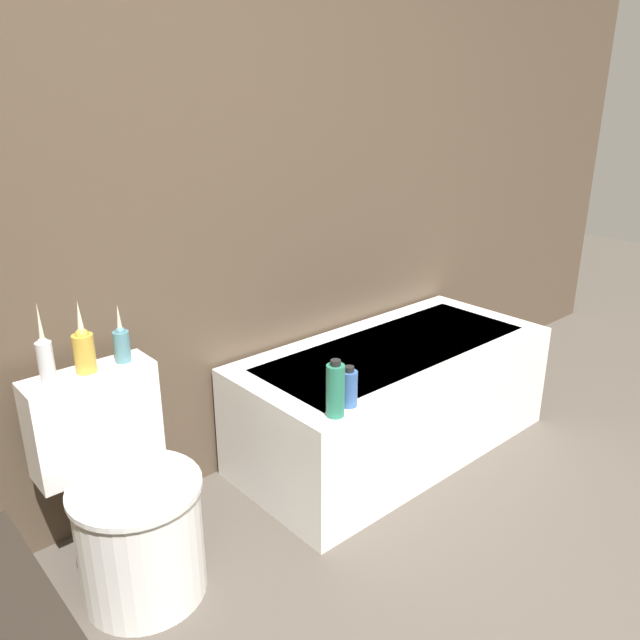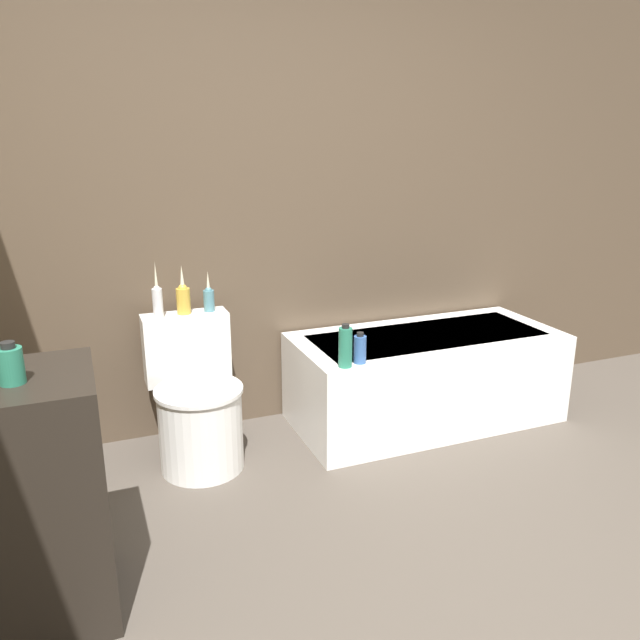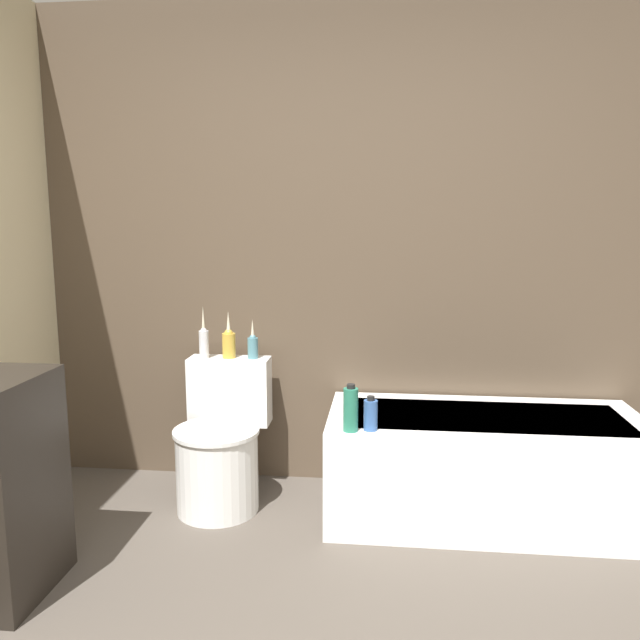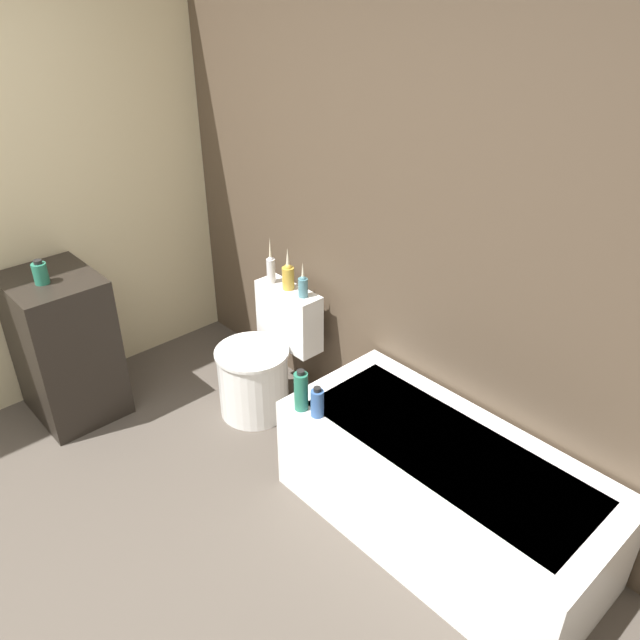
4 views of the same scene
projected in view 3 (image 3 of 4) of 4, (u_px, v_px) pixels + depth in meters
name	position (u px, v px, depth m)	size (l,w,h in m)	color
wall_back_tiled	(344.00, 250.00, 3.37)	(6.40, 0.06, 2.60)	brown
bathtub	(483.00, 466.00, 3.07)	(1.52, 0.70, 0.52)	white
toilet	(221.00, 448.00, 3.20)	(0.44, 0.58, 0.73)	white
vase_gold	(204.00, 341.00, 3.32)	(0.05, 0.05, 0.28)	silver
vase_silver	(229.00, 342.00, 3.33)	(0.07, 0.07, 0.25)	gold
vase_bronze	(253.00, 345.00, 3.32)	(0.06, 0.06, 0.21)	teal
shampoo_bottle_tall	(351.00, 409.00, 2.80)	(0.07, 0.07, 0.22)	#267259
shampoo_bottle_short	(371.00, 415.00, 2.82)	(0.06, 0.06, 0.16)	#335999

